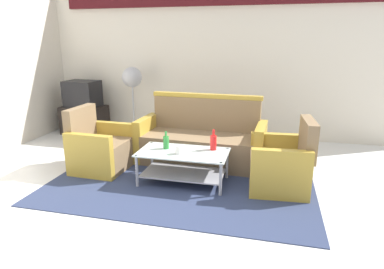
% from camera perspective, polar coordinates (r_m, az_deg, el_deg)
% --- Properties ---
extents(ground_plane, '(14.00, 14.00, 0.00)m').
position_cam_1_polar(ground_plane, '(3.59, -3.44, -12.97)').
color(ground_plane, white).
extents(wall_back, '(6.52, 0.19, 2.80)m').
position_cam_1_polar(wall_back, '(6.13, 4.98, 13.42)').
color(wall_back, silver).
rests_on(wall_back, ground).
extents(rug, '(3.23, 2.22, 0.01)m').
position_cam_1_polar(rug, '(4.30, -1.62, -7.81)').
color(rug, '#2D3856').
rests_on(rug, ground).
extents(couch, '(1.83, 0.82, 0.96)m').
position_cam_1_polar(couch, '(4.82, 1.65, -1.21)').
color(couch, '#7F6647').
rests_on(couch, rug).
extents(armchair_left, '(0.73, 0.79, 0.85)m').
position_cam_1_polar(armchair_left, '(4.75, -15.40, -2.43)').
color(armchair_left, '#7F6647').
rests_on(armchair_left, rug).
extents(armchair_right, '(0.75, 0.81, 0.85)m').
position_cam_1_polar(armchair_right, '(4.13, 15.01, -5.15)').
color(armchair_right, '#7F6647').
rests_on(armchair_right, rug).
extents(coffee_table, '(1.10, 0.60, 0.40)m').
position_cam_1_polar(coffee_table, '(4.14, -1.50, -4.77)').
color(coffee_table, silver).
rests_on(coffee_table, rug).
extents(bottle_red, '(0.08, 0.08, 0.26)m').
position_cam_1_polar(bottle_red, '(4.15, 3.67, -1.31)').
color(bottle_red, red).
rests_on(bottle_red, coffee_table).
extents(bottle_green, '(0.07, 0.07, 0.23)m').
position_cam_1_polar(bottle_green, '(4.20, -4.45, -1.29)').
color(bottle_green, '#2D8C38').
rests_on(bottle_green, coffee_table).
extents(cup, '(0.08, 0.08, 0.10)m').
position_cam_1_polar(cup, '(4.01, -2.32, -2.65)').
color(cup, silver).
rests_on(cup, coffee_table).
extents(tv_stand, '(0.80, 0.50, 0.52)m').
position_cam_1_polar(tv_stand, '(6.71, -17.84, 2.44)').
color(tv_stand, black).
rests_on(tv_stand, ground).
extents(television, '(0.63, 0.49, 0.48)m').
position_cam_1_polar(television, '(6.62, -18.20, 6.65)').
color(television, black).
rests_on(television, tv_stand).
extents(pedestal_fan, '(0.36, 0.36, 1.27)m').
position_cam_1_polar(pedestal_fan, '(6.17, -10.18, 8.94)').
color(pedestal_fan, '#2D2D33').
rests_on(pedestal_fan, ground).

